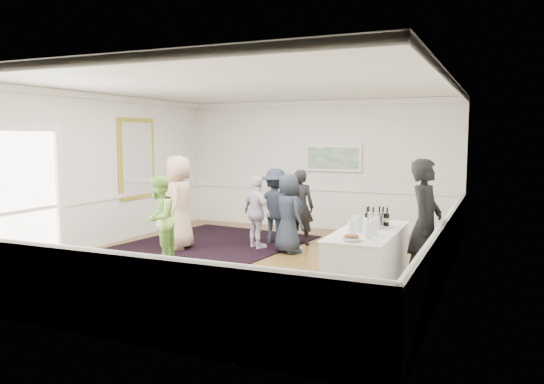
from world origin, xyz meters
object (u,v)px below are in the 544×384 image
at_px(bartender, 425,224).
at_px(guest_lilac, 257,213).
at_px(guest_dark_a, 275,206).
at_px(guest_navy, 288,213).
at_px(guest_tan, 178,203).
at_px(ice_bucket, 375,221).
at_px(serving_table, 368,260).
at_px(guest_dark_b, 300,207).
at_px(nut_bowl, 352,238).
at_px(guest_green, 159,219).

bearing_deg(bartender, guest_lilac, 76.79).
distance_m(guest_lilac, guest_dark_a, 0.66).
relative_size(guest_dark_a, guest_navy, 1.03).
xyz_separation_m(guest_tan, guest_navy, (2.19, 0.58, -0.17)).
height_order(bartender, guest_navy, bartender).
height_order(bartender, guest_tan, bartender).
height_order(guest_lilac, ice_bucket, guest_lilac).
relative_size(serving_table, ice_bucket, 8.70).
bearing_deg(guest_dark_b, guest_lilac, 39.60).
height_order(serving_table, nut_bowl, nut_bowl).
height_order(guest_lilac, guest_navy, guest_navy).
height_order(guest_dark_b, ice_bucket, guest_dark_b).
distance_m(guest_tan, guest_lilac, 1.62).
bearing_deg(nut_bowl, bartender, 61.33).
height_order(bartender, nut_bowl, bartender).
distance_m(guest_green, ice_bucket, 4.05).
height_order(guest_dark_b, nut_bowl, guest_dark_b).
bearing_deg(guest_green, bartender, 76.72).
height_order(bartender, guest_dark_b, bartender).
bearing_deg(bartender, nut_bowl, 161.31).
bearing_deg(nut_bowl, guest_dark_a, 126.51).
bearing_deg(guest_green, nut_bowl, 57.38).
relative_size(bartender, guest_dark_a, 1.21).
bearing_deg(guest_dark_b, guest_tan, 25.40).
xyz_separation_m(guest_navy, nut_bowl, (2.04, -2.83, 0.16)).
bearing_deg(guest_dark_a, serving_table, 135.48).
bearing_deg(guest_tan, ice_bucket, 50.32).
distance_m(guest_tan, guest_dark_a, 2.08).
bearing_deg(nut_bowl, guest_lilac, 133.48).
distance_m(guest_dark_b, guest_navy, 0.85).
bearing_deg(nut_bowl, serving_table, 88.67).
bearing_deg(guest_green, serving_table, 69.75).
distance_m(serving_table, guest_tan, 4.49).
xyz_separation_m(guest_green, ice_bucket, (4.04, -0.07, 0.24)).
bearing_deg(guest_navy, guest_green, 76.13).
distance_m(bartender, guest_dark_b, 3.67).
distance_m(bartender, nut_bowl, 1.61).
relative_size(serving_table, guest_dark_a, 1.39).
bearing_deg(serving_table, guest_tan, 162.35).
xyz_separation_m(guest_green, guest_dark_b, (1.86, 2.48, 0.02)).
relative_size(serving_table, guest_lilac, 1.51).
relative_size(guest_lilac, guest_dark_a, 0.92).
bearing_deg(bartender, ice_bucket, 121.91).
bearing_deg(guest_lilac, nut_bowl, 165.84).
distance_m(guest_green, guest_dark_b, 3.09).
bearing_deg(guest_dark_a, guest_tan, 40.87).
relative_size(guest_tan, guest_navy, 1.22).
relative_size(guest_tan, ice_bucket, 7.41).
distance_m(guest_green, guest_dark_a, 2.72).
height_order(guest_tan, nut_bowl, guest_tan).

